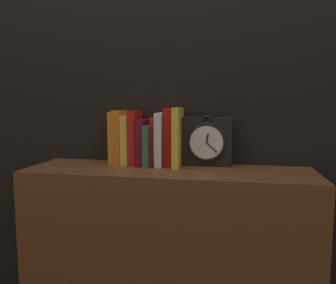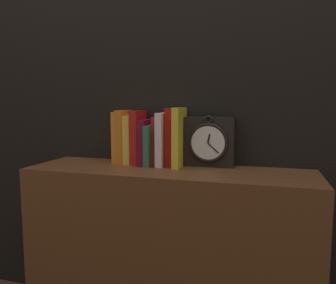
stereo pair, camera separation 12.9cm
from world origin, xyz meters
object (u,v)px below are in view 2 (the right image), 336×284
at_px(book_slot2_yellow, 131,139).
at_px(book_slot3_red, 138,137).
at_px(book_slot8_red, 172,137).
at_px(book_slot1_orange, 124,137).
at_px(book_slot6_red, 158,141).
at_px(book_slot0_orange, 118,137).
at_px(book_slot9_yellow, 179,137).
at_px(book_slot4_maroon, 146,142).
at_px(clock, 209,142).
at_px(book_slot5_green, 152,145).
at_px(book_slot7_white, 163,139).

xyz_separation_m(book_slot2_yellow, book_slot3_red, (0.03, -0.00, 0.01)).
bearing_deg(book_slot8_red, book_slot1_orange, -179.85).
bearing_deg(book_slot2_yellow, book_slot6_red, -0.42).
bearing_deg(book_slot8_red, book_slot0_orange, 179.93).
bearing_deg(book_slot1_orange, book_slot9_yellow, -4.14).
distance_m(book_slot1_orange, book_slot4_maroon, 0.11).
relative_size(book_slot3_red, book_slot9_yellow, 0.94).
height_order(book_slot1_orange, book_slot4_maroon, book_slot1_orange).
xyz_separation_m(clock, book_slot5_green, (-0.24, -0.04, -0.02)).
bearing_deg(book_slot1_orange, book_slot0_orange, 177.97).
xyz_separation_m(book_slot0_orange, book_slot7_white, (0.21, -0.01, -0.00)).
bearing_deg(book_slot5_green, clock, 9.64).
bearing_deg(book_slot7_white, book_slot4_maroon, 179.26).
distance_m(book_slot4_maroon, book_slot5_green, 0.03).
height_order(book_slot2_yellow, book_slot8_red, book_slot8_red).
relative_size(book_slot7_white, book_slot8_red, 0.92).
bearing_deg(book_slot9_yellow, book_slot4_maroon, 177.52).
bearing_deg(book_slot1_orange, book_slot5_green, -9.04).
distance_m(book_slot1_orange, book_slot3_red, 0.07).
relative_size(book_slot0_orange, book_slot3_red, 0.98).
relative_size(clock, book_slot2_yellow, 1.03).
bearing_deg(book_slot2_yellow, clock, 3.58).
distance_m(book_slot4_maroon, book_slot7_white, 0.08).
relative_size(book_slot5_green, book_slot8_red, 0.71).
bearing_deg(book_slot0_orange, book_slot6_red, -1.50).
distance_m(book_slot5_green, book_slot6_red, 0.03).
xyz_separation_m(book_slot1_orange, book_slot3_red, (0.07, -0.01, -0.00)).
height_order(book_slot3_red, book_slot7_white, book_slot3_red).
bearing_deg(book_slot3_red, book_slot1_orange, 174.39).
relative_size(clock, book_slot5_green, 1.25).
relative_size(book_slot5_green, book_slot6_red, 0.83).
xyz_separation_m(book_slot5_green, book_slot6_red, (0.02, 0.02, 0.02)).
distance_m(book_slot4_maroon, book_slot6_red, 0.05).
relative_size(book_slot1_orange, book_slot7_white, 1.04).
bearing_deg(book_slot2_yellow, book_slot1_orange, 175.33).
relative_size(book_slot0_orange, book_slot4_maroon, 1.16).
height_order(clock, book_slot6_red, clock).
relative_size(book_slot3_red, book_slot5_green, 1.35).
xyz_separation_m(clock, book_slot3_red, (-0.31, -0.03, 0.01)).
xyz_separation_m(book_slot2_yellow, book_slot5_green, (0.10, -0.02, -0.02)).
bearing_deg(book_slot1_orange, book_slot7_white, -4.07).
distance_m(book_slot2_yellow, book_slot6_red, 0.12).
bearing_deg(book_slot9_yellow, book_slot5_green, -178.34).
xyz_separation_m(book_slot2_yellow, book_slot9_yellow, (0.22, -0.02, 0.02)).
xyz_separation_m(clock, book_slot6_red, (-0.22, -0.02, -0.00)).
xyz_separation_m(book_slot6_red, book_slot8_red, (0.06, 0.00, 0.02)).
bearing_deg(book_slot5_green, book_slot2_yellow, 169.38).
bearing_deg(book_slot1_orange, book_slot8_red, 0.15).
xyz_separation_m(book_slot1_orange, book_slot8_red, (0.22, 0.00, 0.00)).
relative_size(book_slot0_orange, book_slot7_white, 1.01).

